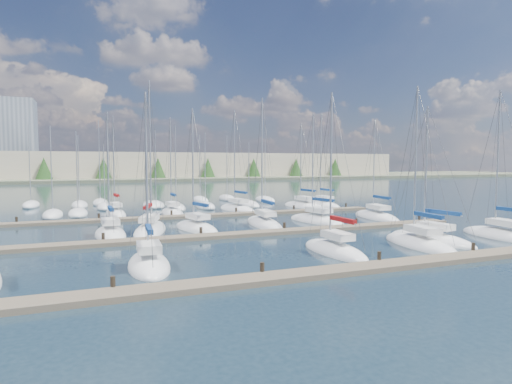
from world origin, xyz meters
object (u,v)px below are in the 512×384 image
object	(u,v)px
sailboat_i	(150,230)
sailboat_g	(501,236)
sailboat_f	(431,239)
sailboat_j	(196,228)
sailboat_q	(303,206)
sailboat_d	(335,251)
sailboat_k	(264,224)
sailboat_o	(172,213)
sailboat_r	(323,205)
sailboat_p	(237,209)
sailboat_l	(316,220)
sailboat_h	(110,234)
sailboat_e	(419,244)
sailboat_m	(376,217)
sailboat_c	(149,265)
sailboat_n	(116,214)

from	to	relation	value
sailboat_i	sailboat_g	size ratio (longest dim) A/B	1.10
sailboat_f	sailboat_j	size ratio (longest dim) A/B	0.95
sailboat_q	sailboat_d	xyz separation A→B (m)	(-12.56, -28.52, 0.02)
sailboat_k	sailboat_o	bearing A→B (deg)	123.69
sailboat_r	sailboat_p	bearing A→B (deg)	-178.78
sailboat_l	sailboat_d	xyz separation A→B (m)	(-6.70, -14.43, 0.01)
sailboat_g	sailboat_h	distance (m)	33.93
sailboat_e	sailboat_r	bearing A→B (deg)	80.65
sailboat_g	sailboat_i	bearing A→B (deg)	156.09
sailboat_f	sailboat_p	size ratio (longest dim) A/B	0.83
sailboat_k	sailboat_p	bearing A→B (deg)	87.39
sailboat_e	sailboat_d	bearing A→B (deg)	-174.23
sailboat_i	sailboat_q	size ratio (longest dim) A/B	1.16
sailboat_o	sailboat_h	size ratio (longest dim) A/B	1.10
sailboat_q	sailboat_e	xyz separation A→B (m)	(-5.07, -28.65, 0.02)
sailboat_m	sailboat_d	bearing A→B (deg)	-127.92
sailboat_o	sailboat_d	world-z (taller)	sailboat_o
sailboat_i	sailboat_h	world-z (taller)	sailboat_i
sailboat_c	sailboat_g	size ratio (longest dim) A/B	0.86
sailboat_o	sailboat_d	bearing A→B (deg)	-77.05
sailboat_c	sailboat_n	distance (m)	28.10
sailboat_j	sailboat_o	bearing A→B (deg)	76.29
sailboat_h	sailboat_c	bearing A→B (deg)	-85.16
sailboat_f	sailboat_i	bearing A→B (deg)	139.07
sailboat_i	sailboat_n	bearing A→B (deg)	115.20
sailboat_i	sailboat_q	xyz separation A→B (m)	(23.52, 14.22, -0.02)
sailboat_r	sailboat_o	size ratio (longest dim) A/B	1.13
sailboat_p	sailboat_m	bearing A→B (deg)	-56.06
sailboat_d	sailboat_n	xyz separation A→B (m)	(-13.19, 28.67, 0.01)
sailboat_j	sailboat_p	world-z (taller)	sailboat_p
sailboat_d	sailboat_h	xyz separation A→B (m)	(-14.53, 13.34, -0.01)
sailboat_h	sailboat_n	world-z (taller)	sailboat_n
sailboat_q	sailboat_j	bearing A→B (deg)	-148.87
sailboat_p	sailboat_q	bearing A→B (deg)	-7.24
sailboat_j	sailboat_q	size ratio (longest dim) A/B	0.96
sailboat_f	sailboat_o	xyz separation A→B (m)	(-16.30, 26.17, 0.01)
sailboat_m	sailboat_p	xyz separation A→B (m)	(-12.41, 13.53, 0.01)
sailboat_i	sailboat_h	bearing A→B (deg)	-148.47
sailboat_c	sailboat_e	size ratio (longest dim) A/B	0.88
sailboat_f	sailboat_c	bearing A→B (deg)	172.86
sailboat_m	sailboat_q	bearing A→B (deg)	106.31
sailboat_g	sailboat_n	bearing A→B (deg)	139.49
sailboat_j	sailboat_n	xyz separation A→B (m)	(-6.52, 14.63, 0.02)
sailboat_m	sailboat_d	world-z (taller)	sailboat_m
sailboat_g	sailboat_e	distance (m)	9.27
sailboat_c	sailboat_e	distance (m)	20.39
sailboat_p	sailboat_k	bearing A→B (deg)	-106.24
sailboat_r	sailboat_n	distance (m)	28.96
sailboat_h	sailboat_f	bearing A→B (deg)	-29.50
sailboat_h	sailboat_m	bearing A→B (deg)	0.27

